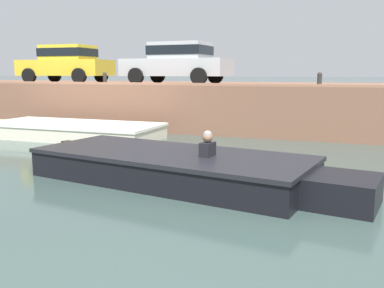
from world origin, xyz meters
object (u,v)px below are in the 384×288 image
(motorboat_passing, at_px, (183,168))
(mooring_bollard_mid, at_px, (320,79))
(car_leftmost_yellow, at_px, (67,62))
(boat_moored_west_cream, at_px, (67,130))
(car_left_inner_silver, at_px, (178,61))
(mooring_bollard_west, at_px, (105,78))

(motorboat_passing, bearing_deg, mooring_bollard_mid, 71.86)
(car_leftmost_yellow, bearing_deg, boat_moored_west_cream, -54.78)
(boat_moored_west_cream, relative_size, car_left_inner_silver, 1.66)
(car_leftmost_yellow, height_order, mooring_bollard_west, car_leftmost_yellow)
(car_left_inner_silver, xyz_separation_m, mooring_bollard_west, (-2.30, -1.47, -0.61))
(car_left_inner_silver, xyz_separation_m, mooring_bollard_mid, (5.28, -1.47, -0.61))
(car_left_inner_silver, bearing_deg, boat_moored_west_cream, -123.74)
(boat_moored_west_cream, bearing_deg, car_leftmost_yellow, 125.22)
(car_leftmost_yellow, height_order, mooring_bollard_mid, car_leftmost_yellow)
(boat_moored_west_cream, xyz_separation_m, car_left_inner_silver, (2.45, 3.67, 2.28))
(car_left_inner_silver, relative_size, mooring_bollard_mid, 9.17)
(car_left_inner_silver, height_order, mooring_bollard_west, car_left_inner_silver)
(car_leftmost_yellow, xyz_separation_m, mooring_bollard_mid, (10.31, -1.47, -0.60))
(motorboat_passing, distance_m, mooring_bollard_mid, 6.77)
(motorboat_passing, relative_size, mooring_bollard_west, 15.12)
(car_left_inner_silver, height_order, mooring_bollard_mid, car_left_inner_silver)
(boat_moored_west_cream, xyz_separation_m, motorboat_passing, (5.68, -4.05, 0.04))
(mooring_bollard_west, bearing_deg, car_left_inner_silver, 32.60)
(boat_moored_west_cream, relative_size, car_leftmost_yellow, 1.75)
(boat_moored_west_cream, relative_size, motorboat_passing, 1.01)
(car_left_inner_silver, distance_m, mooring_bollard_west, 2.80)
(mooring_bollard_west, height_order, mooring_bollard_mid, same)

